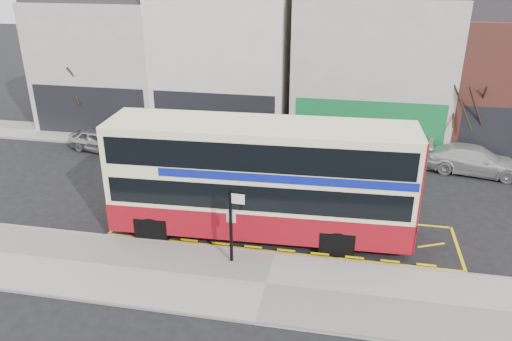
% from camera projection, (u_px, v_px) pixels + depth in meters
% --- Properties ---
extents(ground, '(120.00, 120.00, 0.00)m').
position_uv_depth(ground, '(276.00, 251.00, 19.43)').
color(ground, black).
rests_on(ground, ground).
extents(pavement, '(40.00, 4.00, 0.15)m').
position_uv_depth(pavement, '(266.00, 285.00, 17.33)').
color(pavement, '#9D9A95').
rests_on(pavement, ground).
extents(kerb, '(40.00, 0.15, 0.15)m').
position_uv_depth(kerb, '(275.00, 255.00, 19.06)').
color(kerb, gray).
rests_on(kerb, ground).
extents(far_pavement, '(50.00, 3.00, 0.15)m').
position_uv_depth(far_pavement, '(305.00, 150.00, 29.30)').
color(far_pavement, '#9D9A95').
rests_on(far_pavement, ground).
extents(road_markings, '(14.00, 3.40, 0.01)m').
position_uv_depth(road_markings, '(282.00, 231.00, 20.87)').
color(road_markings, yellow).
rests_on(road_markings, ground).
extents(terrace_far_left, '(8.00, 8.01, 10.80)m').
position_uv_depth(terrace_far_left, '(112.00, 49.00, 33.35)').
color(terrace_far_left, beige).
rests_on(terrace_far_left, ground).
extents(terrace_left, '(8.00, 8.01, 11.80)m').
position_uv_depth(terrace_left, '(228.00, 45.00, 31.76)').
color(terrace_left, white).
rests_on(terrace_left, ground).
extents(terrace_green_shop, '(9.00, 8.01, 11.30)m').
position_uv_depth(terrace_green_shop, '(372.00, 54.00, 30.29)').
color(terrace_green_shop, beige).
rests_on(terrace_green_shop, ground).
extents(double_decker_bus, '(12.02, 3.22, 4.76)m').
position_uv_depth(double_decker_bus, '(261.00, 178.00, 19.68)').
color(double_decker_bus, '#FEF5C1').
rests_on(double_decker_bus, ground).
extents(bus_stop_post, '(0.72, 0.13, 2.89)m').
position_uv_depth(bus_stop_post, '(232.00, 219.00, 17.88)').
color(bus_stop_post, black).
rests_on(bus_stop_post, pavement).
extents(car_silver, '(4.04, 2.35, 1.29)m').
position_uv_depth(car_silver, '(100.00, 140.00, 29.08)').
color(car_silver, '#A09FA4').
rests_on(car_silver, ground).
extents(car_grey, '(4.32, 2.35, 1.35)m').
position_uv_depth(car_grey, '(304.00, 152.00, 27.36)').
color(car_grey, '#43454B').
rests_on(car_grey, ground).
extents(car_white, '(5.24, 2.87, 1.44)m').
position_uv_depth(car_white, '(475.00, 160.00, 26.12)').
color(car_white, silver).
rests_on(car_white, ground).
extents(street_tree_left, '(2.60, 2.60, 5.61)m').
position_uv_depth(street_tree_left, '(79.00, 73.00, 31.01)').
color(street_tree_left, black).
rests_on(street_tree_left, ground).
extents(street_tree_right, '(2.60, 2.60, 5.62)m').
position_uv_depth(street_tree_right, '(469.00, 93.00, 26.57)').
color(street_tree_right, black).
rests_on(street_tree_right, ground).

